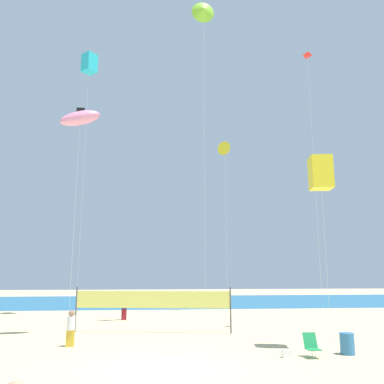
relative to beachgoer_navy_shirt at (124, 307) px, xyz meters
name	(u,v)px	position (x,y,z in m)	size (l,w,h in m)	color
ground_plane	(160,369)	(2.22, -14.08, -0.83)	(120.00, 120.00, 0.00)	#D1BC89
ocean_band	(155,301)	(2.22, 17.09, -0.83)	(120.00, 20.00, 0.01)	#1E6B99
beachgoer_navy_shirt	(124,307)	(0.00, 0.00, 0.00)	(0.36, 0.36, 1.56)	maroon
beachgoer_white_shirt	(71,327)	(-1.66, -9.68, -0.01)	(0.35, 0.35, 1.54)	gold
folding_beach_chair	(311,345)	(8.04, -12.83, -0.37)	(0.52, 0.65, 0.89)	#1E8C4C
trash_barrel	(347,344)	(9.65, -12.45, -0.42)	(0.56, 0.56, 0.82)	teal
volleyball_net	(153,301)	(1.91, -6.01, 0.81)	(8.40, 1.38, 2.40)	#4C4C51
beach_handbag	(287,354)	(7.04, -12.81, -0.69)	(0.36, 0.18, 0.29)	white
kite_pink_inflatable	(80,118)	(-2.25, -7.22, 10.68)	(2.41, 1.08, 12.21)	silver
kite_lime_delta	(203,11)	(5.10, -3.58, 20.39)	(1.61, 0.56, 22.04)	silver
kite_yellow_box	(321,173)	(9.38, -11.59, 6.77)	(1.07, 1.07, 8.36)	silver
kite_red_diamond	(308,69)	(11.24, -6.49, 14.71)	(0.49, 0.50, 16.61)	silver
kite_cyan_box	(89,64)	(-3.56, 2.10, 19.00)	(1.35, 1.35, 20.62)	silver
kite_yellow_delta	(225,149)	(7.94, 4.44, 12.82)	(1.20, 1.08, 14.28)	silver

